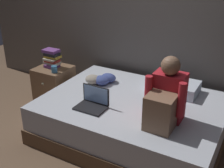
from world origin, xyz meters
TOP-DOWN VIEW (x-y plane):
  - ground_plane at (0.00, 0.00)m, footprint 8.00×8.00m
  - wall_back at (0.00, 1.20)m, footprint 5.60×0.10m
  - bed at (0.20, 0.30)m, footprint 2.00×1.50m
  - nightstand at (-1.10, 0.50)m, footprint 0.44×0.46m
  - person_sitting at (0.65, 0.05)m, footprint 0.39×0.44m
  - laptop at (-0.11, -0.04)m, footprint 0.32×0.23m
  - pillow at (0.52, 0.75)m, footprint 0.56×0.36m
  - book_stack at (-1.12, 0.52)m, footprint 0.23×0.18m
  - mug at (-0.97, 0.38)m, footprint 0.08×0.08m
  - clothes_pile at (-0.36, 0.53)m, footprint 0.34×0.31m

SIDE VIEW (x-z plane):
  - ground_plane at x=0.00m, z-range 0.00..0.00m
  - bed at x=0.20m, z-range 0.00..0.46m
  - nightstand at x=-1.10m, z-range 0.00..0.54m
  - clothes_pile at x=-0.36m, z-range 0.46..0.57m
  - laptop at x=-0.11m, z-range 0.41..0.63m
  - pillow at x=0.52m, z-range 0.46..0.59m
  - mug at x=-0.97m, z-range 0.54..0.63m
  - book_stack at x=-1.12m, z-range 0.54..0.78m
  - person_sitting at x=0.65m, z-range 0.38..1.04m
  - wall_back at x=0.00m, z-range 0.00..2.70m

